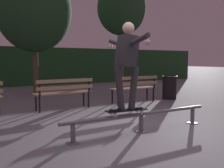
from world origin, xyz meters
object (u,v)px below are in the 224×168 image
at_px(skateboard, 127,110).
at_px(tree_far_right, 121,9).
at_px(park_bench_left_center, 64,90).
at_px(tree_behind_benches, 34,11).
at_px(skateboarder, 127,58).
at_px(grind_rail, 141,117).
at_px(trash_can, 169,87).
at_px(park_bench_right_center, 135,86).

height_order(skateboard, tree_far_right, tree_far_right).
xyz_separation_m(park_bench_left_center, tree_behind_benches, (0.23, 3.95, 2.76)).
height_order(skateboarder, tree_behind_benches, tree_behind_benches).
height_order(grind_rail, tree_behind_benches, tree_behind_benches).
height_order(park_bench_left_center, trash_can, park_bench_left_center).
distance_m(park_bench_left_center, trash_can, 3.87).
height_order(grind_rail, skateboarder, skateboarder).
relative_size(skateboard, trash_can, 0.99).
xyz_separation_m(skateboarder, park_bench_left_center, (-0.15, 2.85, -0.84)).
xyz_separation_m(park_bench_right_center, trash_can, (1.51, 0.06, -0.12)).
distance_m(grind_rail, tree_far_right, 8.05).
relative_size(park_bench_right_center, tree_far_right, 0.33).
height_order(grind_rail, park_bench_left_center, park_bench_left_center).
relative_size(grind_rail, park_bench_left_center, 1.99).
distance_m(park_bench_right_center, tree_far_right, 5.00).
height_order(grind_rail, tree_far_right, tree_far_right).
bearing_deg(tree_far_right, park_bench_left_center, -139.24).
bearing_deg(park_bench_right_center, skateboard, -127.81).
distance_m(park_bench_left_center, tree_behind_benches, 4.83).
bearing_deg(trash_can, park_bench_right_center, -177.85).
height_order(skateboarder, park_bench_right_center, skateboarder).
xyz_separation_m(grind_rail, trash_can, (3.39, 2.91, 0.14)).
relative_size(skateboard, park_bench_right_center, 0.49).
bearing_deg(skateboard, trash_can, 38.03).
height_order(park_bench_left_center, tree_far_right, tree_far_right).
bearing_deg(skateboard, tree_behind_benches, 89.24).
height_order(skateboarder, tree_far_right, tree_far_right).
bearing_deg(grind_rail, park_bench_right_center, 56.55).
bearing_deg(tree_behind_benches, grind_rail, -87.99).
xyz_separation_m(tree_far_right, trash_can, (-0.19, -3.44, -3.26)).
bearing_deg(grind_rail, trash_can, 40.63).
relative_size(skateboarder, trash_can, 1.95).
bearing_deg(skateboarder, trash_can, 38.05).
xyz_separation_m(tree_behind_benches, trash_can, (3.63, -3.90, -2.89)).
distance_m(grind_rail, skateboard, 0.37).
bearing_deg(park_bench_left_center, trash_can, 0.84).
height_order(grind_rail, trash_can, trash_can).
distance_m(grind_rail, park_bench_right_center, 3.43).
distance_m(skateboard, tree_far_right, 8.13).
xyz_separation_m(grind_rail, tree_behind_benches, (-0.24, 6.81, 3.02)).
relative_size(skateboarder, tree_behind_benches, 0.32).
bearing_deg(park_bench_left_center, tree_behind_benches, 86.62).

